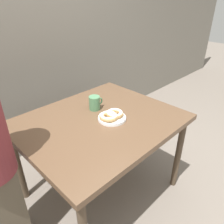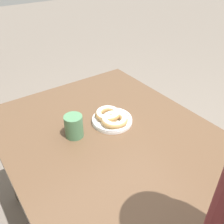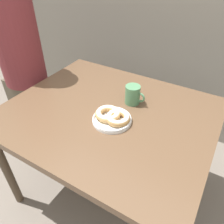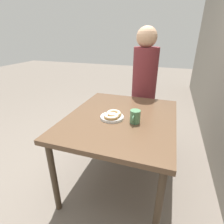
% 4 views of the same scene
% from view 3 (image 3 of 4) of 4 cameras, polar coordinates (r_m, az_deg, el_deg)
% --- Properties ---
extents(ground_plane, '(14.00, 14.00, 0.00)m').
position_cam_3_polar(ground_plane, '(1.66, -4.05, -23.31)').
color(ground_plane, '#70665B').
extents(dining_table, '(1.12, 0.93, 0.72)m').
position_cam_3_polar(dining_table, '(1.24, -0.94, -2.34)').
color(dining_table, brown).
rests_on(dining_table, ground_plane).
extents(donut_plate, '(0.23, 0.20, 0.05)m').
position_cam_3_polar(donut_plate, '(1.11, 0.09, -1.25)').
color(donut_plate, white).
rests_on(donut_plate, dining_table).
extents(coffee_mug, '(0.12, 0.08, 0.11)m').
position_cam_3_polar(coffee_mug, '(1.24, 5.49, 4.54)').
color(coffee_mug, '#4C7F56').
rests_on(coffee_mug, dining_table).
extents(person_figure, '(0.32, 0.29, 1.47)m').
position_cam_3_polar(person_figure, '(1.68, -22.20, 10.98)').
color(person_figure, brown).
rests_on(person_figure, ground_plane).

